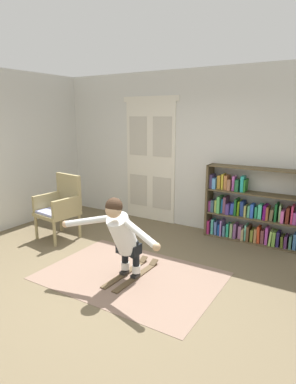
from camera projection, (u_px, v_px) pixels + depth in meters
The scene contains 8 objects.
ground_plane at pixel (112, 284), 4.14m from camera, with size 7.20×7.20×0.00m, color brown.
back_wall at pixel (198, 151), 5.96m from camera, with size 6.00×0.10×2.90m, color beige.
double_door at pixel (150, 160), 6.46m from camera, with size 1.22×0.05×2.45m.
rug at pixel (131, 276), 4.36m from camera, with size 2.31×1.61×0.01m, color #7F6555.
bookshelf at pixel (248, 211), 5.47m from camera, with size 1.57×0.30×1.27m.
wicker_chair at pixel (60, 205), 5.61m from camera, with size 0.67×0.67×1.10m.
skis_pair at pixel (132, 273), 4.38m from camera, with size 0.29×0.97×0.07m.
person_skier at pixel (122, 233), 4.06m from camera, with size 1.46×0.62×1.07m.
Camera 1 is at (2.36, -2.96, 2.10)m, focal length 30.45 mm.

